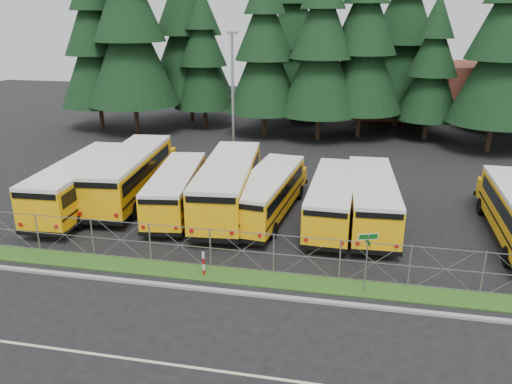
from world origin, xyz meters
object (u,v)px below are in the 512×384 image
bus_1 (132,175)px  bus_2 (178,190)px  bus_6 (371,200)px  striped_bollard (204,264)px  light_standard (233,97)px  bus_3 (229,186)px  bus_0 (85,184)px  bus_4 (269,195)px  street_sign (367,251)px  bus_5 (333,200)px

bus_1 → bus_2: bearing=-27.8°
bus_6 → striped_bollard: size_ratio=8.84×
bus_2 → light_standard: 10.04m
bus_1 → bus_3: bearing=-13.0°
bus_0 → light_standard: (7.00, 9.61, 3.99)m
bus_0 → light_standard: 12.54m
bus_0 → striped_bollard: 11.83m
bus_3 → bus_4: size_ratio=1.16×
bus_0 → striped_bollard: (9.60, -6.86, -0.91)m
bus_3 → bus_6: 8.36m
bus_4 → striped_bollard: bus_4 is taller
bus_6 → bus_0: bearing=-179.6°
bus_4 → striped_bollard: (-1.71, -7.63, -0.75)m
bus_4 → bus_6: size_ratio=0.97×
bus_1 → street_sign: 17.25m
bus_0 → striped_bollard: bearing=-38.4°
bus_4 → bus_5: bus_4 is taller
light_standard → bus_1: bearing=-122.9°
bus_3 → bus_4: 2.56m
bus_4 → bus_5: 3.69m
bus_2 → striped_bollard: bus_2 is taller
bus_5 → striped_bollard: bearing=-123.9°
bus_0 → light_standard: size_ratio=1.13×
striped_bollard → bus_6: bearing=45.8°
street_sign → bus_0: bearing=157.4°
bus_3 → striped_bollard: bus_3 is taller
bus_3 → bus_4: bus_3 is taller
bus_2 → light_standard: bearing=74.2°
bus_2 → striped_bollard: size_ratio=8.33×
bus_2 → bus_1: bearing=149.4°
bus_2 → bus_6: (11.40, 0.32, 0.08)m
bus_1 → light_standard: size_ratio=1.17×
bus_0 → bus_1: bearing=41.5°
street_sign → striped_bollard: street_sign is taller
bus_1 → street_sign: size_ratio=4.23×
bus_2 → bus_4: bus_4 is taller
bus_3 → light_standard: light_standard is taller
bus_3 → bus_6: bearing=-6.9°
bus_1 → striped_bollard: bus_1 is taller
bus_2 → striped_bollard: (3.86, -7.42, -0.71)m
bus_6 → street_sign: (-0.35, -7.87, 0.64)m
street_sign → striped_bollard: bearing=179.0°
bus_5 → street_sign: bearing=-74.8°
street_sign → light_standard: bearing=120.5°
bus_2 → bus_5: bearing=-7.5°
bus_0 → bus_5: 15.01m
bus_5 → bus_3: bearing=177.0°
light_standard → bus_2: bearing=-97.9°
bus_3 → bus_6: size_ratio=1.13×
bus_3 → bus_0: bearing=-177.5°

